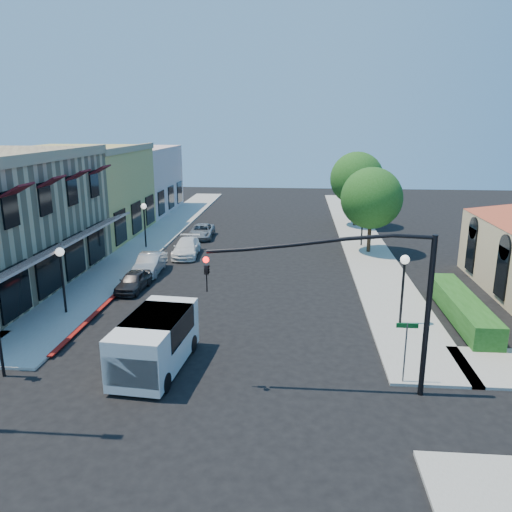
# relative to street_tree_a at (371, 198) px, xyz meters

# --- Properties ---
(ground) EXTENTS (120.00, 120.00, 0.00)m
(ground) POSITION_rel_street_tree_a_xyz_m (-8.80, -22.00, -4.19)
(ground) COLOR black
(ground) RESTS_ON ground
(sidewalk_left) EXTENTS (3.50, 50.00, 0.12)m
(sidewalk_left) POSITION_rel_street_tree_a_xyz_m (-17.55, 5.00, -4.13)
(sidewalk_left) COLOR gray
(sidewalk_left) RESTS_ON ground
(sidewalk_right) EXTENTS (3.50, 50.00, 0.12)m
(sidewalk_right) POSITION_rel_street_tree_a_xyz_m (-0.05, 5.00, -4.13)
(sidewalk_right) COLOR gray
(sidewalk_right) RESTS_ON ground
(curb_red_strip) EXTENTS (0.25, 10.00, 0.06)m
(curb_red_strip) POSITION_rel_street_tree_a_xyz_m (-15.70, -14.00, -4.19)
(curb_red_strip) COLOR maroon
(curb_red_strip) RESTS_ON ground
(yellow_stucco_building) EXTENTS (10.00, 12.00, 7.60)m
(yellow_stucco_building) POSITION_rel_street_tree_a_xyz_m (-24.30, 4.00, -0.39)
(yellow_stucco_building) COLOR tan
(yellow_stucco_building) RESTS_ON ground
(pink_stucco_building) EXTENTS (10.00, 12.00, 7.00)m
(pink_stucco_building) POSITION_rel_street_tree_a_xyz_m (-24.30, 16.00, -0.69)
(pink_stucco_building) COLOR beige
(pink_stucco_building) RESTS_ON ground
(hedge) EXTENTS (1.40, 8.00, 1.10)m
(hedge) POSITION_rel_street_tree_a_xyz_m (2.90, -13.00, -4.19)
(hedge) COLOR #1D4E16
(hedge) RESTS_ON ground
(street_tree_a) EXTENTS (4.56, 4.56, 6.48)m
(street_tree_a) POSITION_rel_street_tree_a_xyz_m (0.00, 0.00, 0.00)
(street_tree_a) COLOR #322314
(street_tree_a) RESTS_ON ground
(street_tree_b) EXTENTS (4.94, 4.94, 7.02)m
(street_tree_b) POSITION_rel_street_tree_a_xyz_m (0.00, 10.00, 0.35)
(street_tree_b) COLOR #322314
(street_tree_b) RESTS_ON ground
(signal_mast_arm) EXTENTS (8.01, 0.39, 6.00)m
(signal_mast_arm) POSITION_rel_street_tree_a_xyz_m (-2.94, -20.50, -0.11)
(signal_mast_arm) COLOR black
(signal_mast_arm) RESTS_ON ground
(street_name_sign) EXTENTS (0.80, 0.06, 2.50)m
(street_name_sign) POSITION_rel_street_tree_a_xyz_m (-1.30, -19.80, -2.50)
(street_name_sign) COLOR #595B5E
(street_name_sign) RESTS_ON ground
(lamppost_left_near) EXTENTS (0.44, 0.44, 3.57)m
(lamppost_left_near) POSITION_rel_street_tree_a_xyz_m (-17.30, -14.00, -1.46)
(lamppost_left_near) COLOR black
(lamppost_left_near) RESTS_ON ground
(lamppost_left_far) EXTENTS (0.44, 0.44, 3.57)m
(lamppost_left_far) POSITION_rel_street_tree_a_xyz_m (-17.30, 0.00, -1.46)
(lamppost_left_far) COLOR black
(lamppost_left_far) RESTS_ON ground
(lamppost_right_near) EXTENTS (0.44, 0.44, 3.57)m
(lamppost_right_near) POSITION_rel_street_tree_a_xyz_m (-0.30, -14.00, -1.46)
(lamppost_right_near) COLOR black
(lamppost_right_near) RESTS_ON ground
(lamppost_right_far) EXTENTS (0.44, 0.44, 3.57)m
(lamppost_right_far) POSITION_rel_street_tree_a_xyz_m (-0.30, 2.00, -1.46)
(lamppost_right_far) COLOR black
(lamppost_right_far) RESTS_ON ground
(white_van) EXTENTS (2.57, 5.14, 2.20)m
(white_van) POSITION_rel_street_tree_a_xyz_m (-11.00, -19.39, -2.92)
(white_van) COLOR silver
(white_van) RESTS_ON ground
(parked_car_a) EXTENTS (1.57, 3.47, 1.16)m
(parked_car_a) POSITION_rel_street_tree_a_xyz_m (-15.00, -10.00, -3.62)
(parked_car_a) COLOR black
(parked_car_a) RESTS_ON ground
(parked_car_b) EXTENTS (1.55, 4.11, 1.34)m
(parked_car_b) POSITION_rel_street_tree_a_xyz_m (-15.00, -6.61, -3.53)
(parked_car_b) COLOR #95979A
(parked_car_b) RESTS_ON ground
(parked_car_c) EXTENTS (2.07, 4.47, 1.26)m
(parked_car_c) POSITION_rel_street_tree_a_xyz_m (-13.60, -2.00, -3.56)
(parked_car_c) COLOR white
(parked_car_c) RESTS_ON ground
(parked_car_d) EXTENTS (2.08, 4.20, 1.14)m
(parked_car_d) POSITION_rel_street_tree_a_xyz_m (-13.60, 4.00, -3.62)
(parked_car_d) COLOR gray
(parked_car_d) RESTS_ON ground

